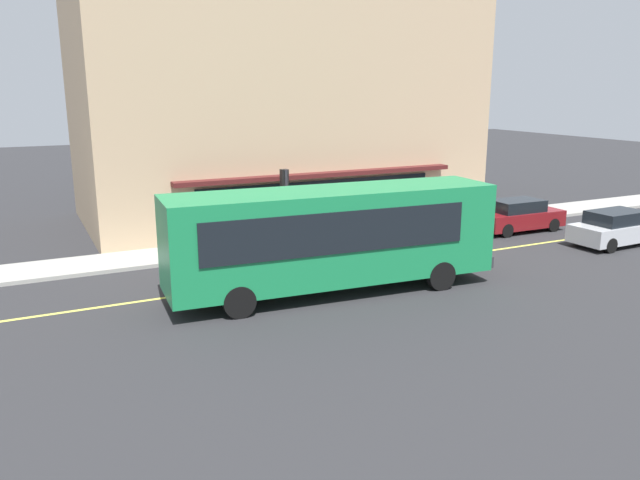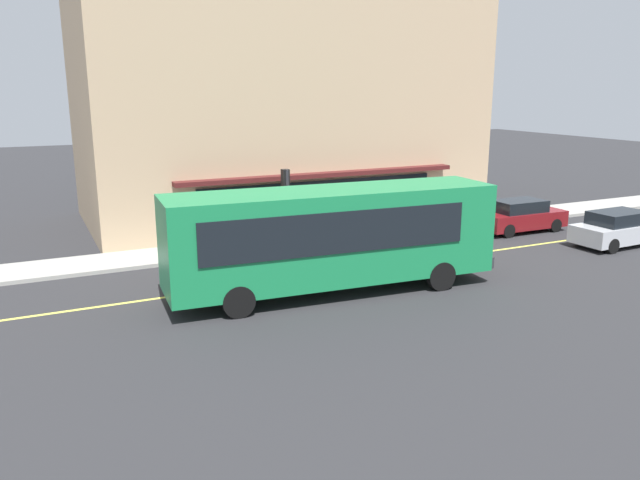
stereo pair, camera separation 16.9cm
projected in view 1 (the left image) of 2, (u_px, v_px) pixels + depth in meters
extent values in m
plane|color=#28282B|center=(341.00, 272.00, 23.28)|extent=(120.00, 120.00, 0.00)
cube|color=#9E9B93|center=(289.00, 242.00, 27.53)|extent=(80.00, 2.50, 0.15)
cube|color=#D8D14C|center=(341.00, 272.00, 23.28)|extent=(36.00, 0.16, 0.01)
cube|color=tan|center=(276.00, 85.00, 32.39)|extent=(19.71, 10.29, 13.66)
cube|color=#4C1919|center=(322.00, 175.00, 28.66)|extent=(13.80, 0.70, 0.20)
cube|color=black|center=(320.00, 202.00, 29.16)|extent=(11.83, 0.08, 2.00)
cube|color=#197F47|center=(333.00, 234.00, 20.56)|extent=(11.15, 3.27, 3.00)
cube|color=black|center=(472.00, 212.00, 22.47)|extent=(0.27, 2.10, 1.80)
cube|color=black|center=(310.00, 217.00, 21.51)|extent=(8.78, 0.68, 1.32)
cube|color=black|center=(340.00, 233.00, 19.22)|extent=(8.78, 0.68, 1.32)
cube|color=#0CF259|center=(475.00, 187.00, 22.28)|extent=(0.21, 1.90, 0.36)
cube|color=#2D2D33|center=(471.00, 254.00, 22.89)|extent=(0.33, 2.41, 0.40)
cylinder|color=black|center=(407.00, 259.00, 23.23)|extent=(1.02, 0.37, 1.00)
cylinder|color=black|center=(441.00, 275.00, 21.19)|extent=(1.02, 0.37, 1.00)
cylinder|color=black|center=(221.00, 280.00, 20.65)|extent=(1.02, 0.37, 1.00)
cylinder|color=black|center=(239.00, 302.00, 18.62)|extent=(1.02, 0.37, 1.00)
cylinder|color=#2D2D33|center=(287.00, 207.00, 26.46)|extent=(0.12, 0.12, 3.20)
cube|color=black|center=(284.00, 180.00, 26.36)|extent=(0.30, 0.30, 0.90)
sphere|color=red|center=(283.00, 173.00, 26.44)|extent=(0.18, 0.18, 0.18)
sphere|color=orange|center=(283.00, 179.00, 26.50)|extent=(0.18, 0.18, 0.18)
sphere|color=green|center=(283.00, 186.00, 26.57)|extent=(0.18, 0.18, 0.18)
cube|color=maroon|center=(518.00, 219.00, 29.82)|extent=(4.33, 1.87, 0.75)
cube|color=black|center=(517.00, 206.00, 29.60)|extent=(2.43, 1.55, 0.55)
cylinder|color=black|center=(528.00, 218.00, 31.19)|extent=(0.64, 0.23, 0.64)
cylinder|color=black|center=(553.00, 225.00, 29.75)|extent=(0.64, 0.23, 0.64)
cylinder|color=black|center=(483.00, 224.00, 30.02)|extent=(0.64, 0.23, 0.64)
cylinder|color=black|center=(507.00, 231.00, 28.58)|extent=(0.64, 0.23, 0.64)
cube|color=#B7BABF|center=(617.00, 231.00, 27.20)|extent=(4.35, 1.93, 0.75)
cube|color=black|center=(616.00, 217.00, 26.98)|extent=(2.45, 1.58, 0.55)
cylinder|color=black|center=(621.00, 230.00, 28.61)|extent=(0.65, 0.24, 0.64)
cylinder|color=black|center=(578.00, 237.00, 27.32)|extent=(0.65, 0.24, 0.64)
cylinder|color=black|center=(610.00, 245.00, 25.92)|extent=(0.65, 0.24, 0.64)
cylinder|color=black|center=(296.00, 228.00, 28.09)|extent=(0.18, 0.18, 0.82)
cylinder|color=#594C47|center=(296.00, 211.00, 27.91)|extent=(0.34, 0.34, 0.65)
sphere|color=tan|center=(296.00, 202.00, 27.81)|extent=(0.23, 0.23, 0.23)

